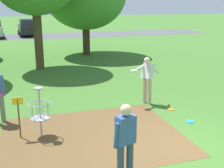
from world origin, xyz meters
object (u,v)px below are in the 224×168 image
object	(u,v)px
frisbee_mid_grass	(190,121)
frisbee_by_tee	(171,109)
player_waiting_left	(125,141)
parked_car_center_left	(28,27)
player_throwing	(147,77)
disc_golf_basket	(38,111)

from	to	relation	value
frisbee_mid_grass	frisbee_by_tee	bearing A→B (deg)	91.99
player_waiting_left	frisbee_by_tee	world-z (taller)	player_waiting_left
frisbee_by_tee	frisbee_mid_grass	size ratio (longest dim) A/B	0.83
frisbee_mid_grass	parked_car_center_left	bearing A→B (deg)	98.47
player_throwing	parked_car_center_left	size ratio (longest dim) A/B	0.40
player_waiting_left	frisbee_mid_grass	distance (m)	3.96
parked_car_center_left	player_throwing	bearing A→B (deg)	-82.18
player_throwing	frisbee_by_tee	distance (m)	1.40
disc_golf_basket	frisbee_mid_grass	world-z (taller)	disc_golf_basket
player_throwing	frisbee_mid_grass	distance (m)	2.27
parked_car_center_left	frisbee_mid_grass	bearing A→B (deg)	-81.53
player_waiting_left	frisbee_mid_grass	xyz separation A→B (m)	(2.99, 2.42, -0.96)
frisbee_by_tee	parked_car_center_left	size ratio (longest dim) A/B	0.05
frisbee_mid_grass	parked_car_center_left	size ratio (longest dim) A/B	0.06
player_waiting_left	parked_car_center_left	xyz separation A→B (m)	(-0.95, 28.89, -0.05)
player_throwing	player_waiting_left	xyz separation A→B (m)	(-2.41, -4.38, -0.02)
player_throwing	frisbee_mid_grass	xyz separation A→B (m)	(0.58, -1.96, -0.98)
player_waiting_left	frisbee_mid_grass	size ratio (longest dim) A/B	6.76
disc_golf_basket	parked_car_center_left	xyz separation A→B (m)	(0.54, 26.15, 0.17)
player_waiting_left	parked_car_center_left	distance (m)	28.91
disc_golf_basket	frisbee_by_tee	distance (m)	4.57
disc_golf_basket	player_waiting_left	size ratio (longest dim) A/B	0.81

